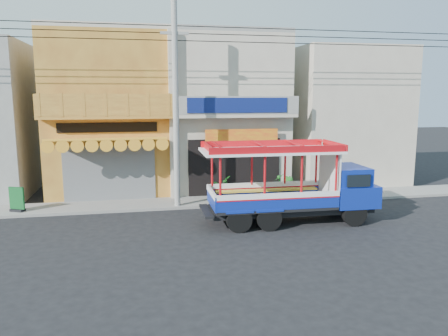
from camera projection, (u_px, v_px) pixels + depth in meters
name	position (u px, v px, depth m)	size (l,w,h in m)	color
ground	(212.00, 228.00, 16.64)	(90.00, 90.00, 0.00)	black
sidewalk	(197.00, 202.00, 20.50)	(30.00, 2.00, 0.12)	slate
shophouse_left	(111.00, 113.00, 22.88)	(6.00, 7.50, 8.24)	#A66224
shophouse_right	(223.00, 112.00, 24.04)	(6.00, 6.75, 8.24)	#B3A693
party_pilaster	(173.00, 117.00, 20.47)	(0.35, 0.30, 8.00)	#B3A693
filler_building_right	(340.00, 116.00, 25.47)	(6.00, 6.00, 7.60)	#B3A693
utility_pole	(179.00, 95.00, 18.83)	(28.00, 0.26, 9.00)	gray
songthaew_truck	(302.00, 184.00, 17.28)	(6.90, 2.43, 3.20)	black
green_sign	(17.00, 201.00, 18.56)	(0.66, 0.53, 1.06)	black
potted_plant_a	(220.00, 188.00, 20.73)	(0.98, 0.85, 1.09)	#1D661F
potted_plant_b	(289.00, 188.00, 20.86)	(0.59, 0.47, 1.06)	#1D661F
potted_plant_c	(279.00, 184.00, 21.58)	(0.60, 0.60, 1.07)	#1D661F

